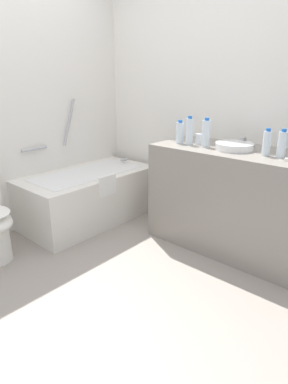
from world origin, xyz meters
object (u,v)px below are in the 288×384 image
at_px(water_bottle_4, 180,133).
at_px(water_bottle_5, 282,144).
at_px(sink_basin, 234,146).
at_px(water_bottle_3, 206,133).
at_px(sink_faucet, 244,142).
at_px(bathtub, 89,194).
at_px(water_bottle_2, 267,143).
at_px(drinking_glass_0, 199,139).
at_px(water_bottle_0, 189,131).

xyz_separation_m(water_bottle_4, water_bottle_5, (0.05, -0.89, 0.00)).
xyz_separation_m(sink_basin, water_bottle_3, (-0.05, 0.25, 0.09)).
relative_size(sink_basin, water_bottle_5, 1.47).
distance_m(sink_faucet, water_bottle_4, 0.57).
relative_size(bathtub, water_bottle_3, 5.70).
distance_m(water_bottle_2, water_bottle_4, 0.78).
bearing_deg(drinking_glass_0, sink_faucet, -62.52).
bearing_deg(water_bottle_4, bathtub, 112.07).
bearing_deg(water_bottle_3, sink_faucet, -46.01).
distance_m(water_bottle_0, water_bottle_5, 0.79).
relative_size(bathtub, water_bottle_5, 6.59).
bearing_deg(bathtub, water_bottle_5, -77.05).
distance_m(bathtub, water_bottle_2, 1.87).
xyz_separation_m(water_bottle_5, drinking_glass_0, (0.03, 0.73, -0.05)).
bearing_deg(bathtub, water_bottle_3, -71.56).
xyz_separation_m(water_bottle_0, water_bottle_3, (0.01, -0.16, -0.00)).
height_order(sink_faucet, drinking_glass_0, drinking_glass_0).
bearing_deg(water_bottle_2, water_bottle_0, 92.00).
height_order(sink_basin, sink_faucet, sink_faucet).
bearing_deg(water_bottle_0, sink_basin, -81.56).
xyz_separation_m(sink_faucet, water_bottle_3, (-0.24, 0.25, 0.08)).
distance_m(bathtub, water_bottle_4, 1.20).
xyz_separation_m(bathtub, water_bottle_3, (0.39, -1.16, 0.73)).
bearing_deg(sink_basin, drinking_glass_0, 88.86).
relative_size(sink_faucet, water_bottle_5, 0.72).
bearing_deg(sink_faucet, water_bottle_2, -128.97).
height_order(sink_basin, drinking_glass_0, drinking_glass_0).
bearing_deg(water_bottle_0, sink_faucet, -58.60).
bearing_deg(sink_basin, water_bottle_5, -93.48).
bearing_deg(water_bottle_4, sink_basin, -82.05).
distance_m(water_bottle_0, drinking_glass_0, 0.11).
relative_size(water_bottle_4, water_bottle_5, 0.97).
relative_size(water_bottle_5, drinking_glass_0, 2.28).
bearing_deg(water_bottle_5, water_bottle_0, 92.66).
height_order(sink_basin, water_bottle_5, water_bottle_5).
relative_size(sink_faucet, water_bottle_4, 0.73).
height_order(water_bottle_0, water_bottle_5, water_bottle_0).
height_order(sink_faucet, water_bottle_4, water_bottle_4).
height_order(sink_faucet, water_bottle_5, water_bottle_5).
distance_m(sink_faucet, water_bottle_5, 0.44).
height_order(water_bottle_4, water_bottle_5, water_bottle_5).
relative_size(water_bottle_0, water_bottle_4, 1.20).
distance_m(water_bottle_0, water_bottle_3, 0.16).
relative_size(sink_basin, water_bottle_4, 1.51).
relative_size(sink_basin, water_bottle_3, 1.27).
distance_m(water_bottle_3, water_bottle_4, 0.26).
bearing_deg(sink_basin, water_bottle_2, -97.50).
distance_m(sink_faucet, water_bottle_0, 0.48).
bearing_deg(water_bottle_2, bathtub, 103.34).
bearing_deg(sink_faucet, water_bottle_5, -118.68).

